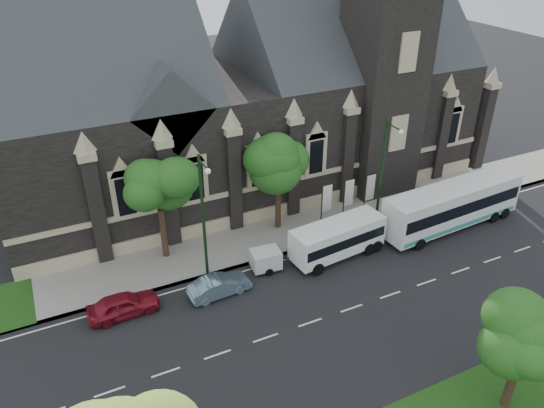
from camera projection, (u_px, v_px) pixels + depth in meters
ground at (310, 323)px, 31.65m from camera, size 160.00×160.00×0.00m
sidewalk at (248, 243)px, 39.04m from camera, size 80.00×5.00×0.15m
museum at (258, 94)px, 44.20m from camera, size 40.00×17.70×29.90m
tree_park_east at (526, 333)px, 24.39m from camera, size 3.40×3.40×6.28m
tree_walk_right at (280, 159)px, 38.34m from camera, size 4.08×4.08×7.80m
tree_walk_left at (160, 185)px, 34.98m from camera, size 3.91×3.91×7.64m
street_lamp_near at (384, 170)px, 38.42m from camera, size 0.36×1.88×9.00m
street_lamp_mid at (204, 212)px, 33.15m from camera, size 0.36×1.88×9.00m
banner_flag_left at (325, 201)px, 39.87m from camera, size 0.90×0.10×4.00m
banner_flag_center at (347, 196)px, 40.62m from camera, size 0.90×0.10×4.00m
banner_flag_right at (368, 190)px, 41.37m from camera, size 0.90×0.10×4.00m
tour_coach at (452, 205)px, 40.22m from camera, size 12.31×3.43×3.55m
shuttle_bus at (338, 237)px, 36.95m from camera, size 7.24×3.12×2.72m
box_trailer at (266, 259)px, 35.87m from camera, size 2.94×1.73×1.53m
sedan at (219, 286)px, 33.66m from camera, size 4.19×1.69×1.35m
car_far_red at (123, 305)px, 31.95m from camera, size 4.43×1.87×1.49m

